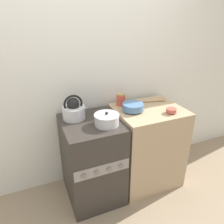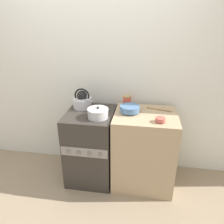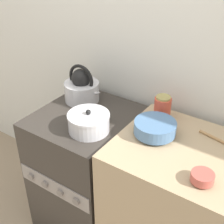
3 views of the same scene
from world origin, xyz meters
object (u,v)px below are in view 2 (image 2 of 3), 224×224
(small_ceramic_bowl, at_px, (160,120))
(storage_jar, at_px, (127,101))
(cooking_pot, at_px, (98,113))
(enamel_bowl, at_px, (130,109))
(stove, at_px, (91,146))
(kettle, at_px, (82,101))

(small_ceramic_bowl, xyz_separation_m, storage_jar, (-0.38, 0.38, 0.04))
(cooking_pot, distance_m, enamel_bowl, 0.36)
(stove, height_order, kettle, kettle)
(stove, relative_size, storage_jar, 6.79)
(cooking_pot, bearing_deg, stove, 138.18)
(cooking_pot, relative_size, storage_jar, 1.77)
(enamel_bowl, bearing_deg, cooking_pot, -159.55)
(cooking_pot, height_order, small_ceramic_bowl, cooking_pot)
(small_ceramic_bowl, bearing_deg, enamel_bowl, 149.13)
(kettle, distance_m, cooking_pot, 0.35)
(enamel_bowl, bearing_deg, storage_jar, 105.00)
(stove, bearing_deg, enamel_bowl, 1.91)
(kettle, bearing_deg, small_ceramic_bowl, -19.27)
(stove, bearing_deg, small_ceramic_bowl, -12.94)
(small_ceramic_bowl, bearing_deg, storage_jar, 134.78)
(stove, height_order, cooking_pot, cooking_pot)
(enamel_bowl, relative_size, small_ceramic_bowl, 2.17)
(stove, xyz_separation_m, small_ceramic_bowl, (0.79, -0.18, 0.50))
(storage_jar, bearing_deg, cooking_pot, -132.80)
(kettle, relative_size, enamel_bowl, 1.23)
(stove, xyz_separation_m, storage_jar, (0.41, 0.20, 0.54))
(cooking_pot, xyz_separation_m, storage_jar, (0.29, 0.31, 0.04))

